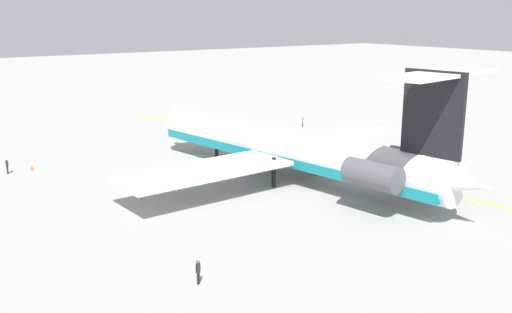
# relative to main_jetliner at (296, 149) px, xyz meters

# --- Properties ---
(ground) EXTENTS (397.26, 397.26, 0.00)m
(ground) POSITION_rel_main_jetliner_xyz_m (0.45, -12.94, -3.45)
(ground) COLOR #9E9E99
(main_jetliner) EXTENTS (43.35, 38.46, 12.65)m
(main_jetliner) POSITION_rel_main_jetliner_xyz_m (0.00, 0.00, 0.00)
(main_jetliner) COLOR silver
(main_jetliner) RESTS_ON ground
(ground_crew_near_nose) EXTENTS (0.42, 0.28, 1.75)m
(ground_crew_near_nose) POSITION_rel_main_jetliner_xyz_m (20.15, 24.27, -2.34)
(ground_crew_near_nose) COLOR black
(ground_crew_near_nose) RESTS_ON ground
(ground_crew_near_tail) EXTENTS (0.27, 0.41, 1.69)m
(ground_crew_near_tail) POSITION_rel_main_jetliner_xyz_m (-15.16, 20.17, -2.38)
(ground_crew_near_tail) COLOR black
(ground_crew_near_tail) RESTS_ON ground
(ground_crew_portside) EXTENTS (0.32, 0.34, 1.69)m
(ground_crew_portside) POSITION_rel_main_jetliner_xyz_m (22.40, -19.41, -2.38)
(ground_crew_portside) COLOR black
(ground_crew_portside) RESTS_ON ground
(safety_cone_wingtip) EXTENTS (0.40, 0.40, 0.55)m
(safety_cone_wingtip) POSITION_rel_main_jetliner_xyz_m (20.34, 21.64, -3.17)
(safety_cone_wingtip) COLOR #EA590F
(safety_cone_wingtip) RESTS_ON ground
(safety_cone_tail) EXTENTS (0.40, 0.40, 0.55)m
(safety_cone_tail) POSITION_rel_main_jetliner_xyz_m (23.95, -9.51, -3.17)
(safety_cone_tail) COLOR #EA590F
(safety_cone_tail) RESTS_ON ground
(taxiway_centreline) EXTENTS (94.90, 10.37, 0.01)m
(taxiway_centreline) POSITION_rel_main_jetliner_xyz_m (1.21, -8.30, -3.45)
(taxiway_centreline) COLOR gold
(taxiway_centreline) RESTS_ON ground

